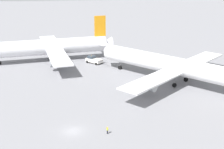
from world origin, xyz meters
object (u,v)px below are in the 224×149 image
at_px(airliner_being_pushed, 173,66).
at_px(pushback_tug, 94,60).
at_px(airliner_at_gate_left, 49,47).
at_px(ground_crew_wing_walker_right, 107,130).

height_order(airliner_being_pushed, pushback_tug, airliner_being_pushed).
xyz_separation_m(airliner_at_gate_left, pushback_tug, (16.40, -4.79, -4.05)).
xyz_separation_m(airliner_at_gate_left, ground_crew_wing_walker_right, (16.34, -59.13, -4.39)).
bearing_deg(pushback_tug, airliner_being_pushed, -46.61).
bearing_deg(pushback_tug, ground_crew_wing_walker_right, -90.06).
relative_size(airliner_being_pushed, pushback_tug, 5.76).
bearing_deg(airliner_being_pushed, pushback_tug, 133.39).
distance_m(pushback_tug, ground_crew_wing_walker_right, 54.35).
bearing_deg(ground_crew_wing_walker_right, airliner_at_gate_left, 105.45).
xyz_separation_m(airliner_being_pushed, pushback_tug, (-22.49, 23.79, -4.06)).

